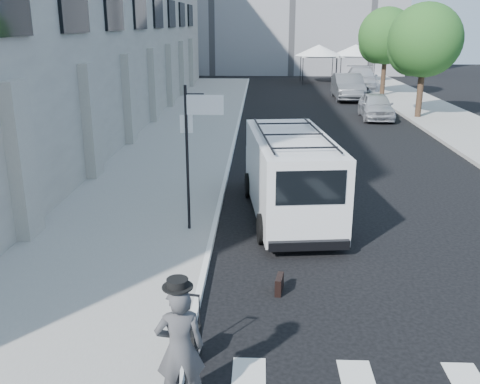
# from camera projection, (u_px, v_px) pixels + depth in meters

# --- Properties ---
(ground) EXTENTS (120.00, 120.00, 0.00)m
(ground) POSITION_uv_depth(u_px,v_px,m) (304.00, 299.00, 10.12)
(ground) COLOR black
(ground) RESTS_ON ground
(sidewalk_left) EXTENTS (4.50, 48.00, 0.15)m
(sidewalk_left) POSITION_uv_depth(u_px,v_px,m) (190.00, 131.00, 25.49)
(sidewalk_left) COLOR gray
(sidewalk_left) RESTS_ON ground
(sidewalk_right) EXTENTS (4.00, 56.00, 0.15)m
(sidewalk_right) POSITION_uv_depth(u_px,v_px,m) (444.00, 118.00, 28.80)
(sidewalk_right) COLOR gray
(sidewalk_right) RESTS_ON ground
(building_left) EXTENTS (10.00, 44.00, 12.00)m
(building_left) POSITION_uv_depth(u_px,v_px,m) (43.00, 1.00, 25.86)
(building_left) COLOR gray
(building_left) RESTS_ON ground
(sign_pole) EXTENTS (1.03, 0.07, 3.50)m
(sign_pole) POSITION_uv_depth(u_px,v_px,m) (196.00, 128.00, 12.45)
(sign_pole) COLOR black
(sign_pole) RESTS_ON sidewalk_left
(tree_near) EXTENTS (3.80, 3.83, 6.03)m
(tree_near) POSITION_uv_depth(u_px,v_px,m) (422.00, 43.00, 27.82)
(tree_near) COLOR black
(tree_near) RESTS_ON ground
(tree_far) EXTENTS (3.80, 3.83, 6.03)m
(tree_far) POSITION_uv_depth(u_px,v_px,m) (384.00, 38.00, 36.39)
(tree_far) COLOR black
(tree_far) RESTS_ON ground
(tent_left) EXTENTS (4.00, 4.00, 3.20)m
(tent_left) POSITION_uv_depth(u_px,v_px,m) (319.00, 51.00, 45.33)
(tent_left) COLOR black
(tent_left) RESTS_ON ground
(tent_right) EXTENTS (4.00, 4.00, 3.20)m
(tent_right) POSITION_uv_depth(u_px,v_px,m) (356.00, 50.00, 45.68)
(tent_right) COLOR black
(tent_right) RESTS_ON ground
(businessman) EXTENTS (0.72, 0.54, 1.80)m
(businessman) POSITION_uv_depth(u_px,v_px,m) (180.00, 348.00, 7.06)
(businessman) COLOR #3D3D3F
(businessman) RESTS_ON ground
(briefcase) EXTENTS (0.19, 0.45, 0.34)m
(briefcase) POSITION_uv_depth(u_px,v_px,m) (279.00, 284.00, 10.34)
(briefcase) COLOR black
(briefcase) RESTS_ON ground
(suitcase) EXTENTS (0.31, 0.42, 1.07)m
(suitcase) POSITION_uv_depth(u_px,v_px,m) (191.00, 345.00, 8.20)
(suitcase) COLOR black
(suitcase) RESTS_ON ground
(cargo_van) EXTENTS (2.54, 6.00, 2.21)m
(cargo_van) POSITION_uv_depth(u_px,v_px,m) (289.00, 174.00, 14.25)
(cargo_van) COLOR silver
(cargo_van) RESTS_ON ground
(parked_car_a) EXTENTS (1.85, 4.13, 1.38)m
(parked_car_a) POSITION_uv_depth(u_px,v_px,m) (376.00, 106.00, 28.87)
(parked_car_a) COLOR #ABADB4
(parked_car_a) RESTS_ON ground
(parked_car_b) EXTENTS (1.90, 5.18, 1.70)m
(parked_car_b) POSITION_uv_depth(u_px,v_px,m) (348.00, 87.00, 36.11)
(parked_car_b) COLOR #56595D
(parked_car_b) RESTS_ON ground
(parked_car_c) EXTENTS (3.08, 6.12, 1.71)m
(parked_car_c) POSITION_uv_depth(u_px,v_px,m) (361.00, 79.00, 41.09)
(parked_car_c) COLOR #B5B7BD
(parked_car_c) RESTS_ON ground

